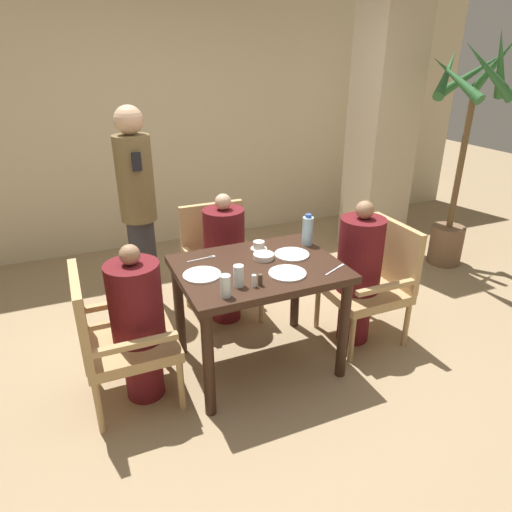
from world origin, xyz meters
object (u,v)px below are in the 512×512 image
diner_in_far_chair (225,257)px  chair_right_side (374,279)px  diner_in_right_chair (358,272)px  standing_host (138,206)px  bowl_small (264,256)px  diner_in_left_chair (138,322)px  glass_tall_mid (239,276)px  plate_main_right (202,275)px  glass_tall_near (225,286)px  teacup_with_saucer (259,246)px  chair_far_side (219,258)px  plate_main_left (292,254)px  chair_left_side (114,335)px  plate_dessert_center (287,273)px  water_bottle (308,231)px  potted_palm (459,169)px

diner_in_far_chair → chair_right_side: diner_in_far_chair is taller
diner_in_right_chair → standing_host: 1.80m
bowl_small → diner_in_left_chair: bearing=-174.6°
standing_host → glass_tall_mid: size_ratio=12.73×
plate_main_right → glass_tall_near: bearing=-81.1°
teacup_with_saucer → chair_far_side: bearing=100.6°
diner_in_right_chair → plate_main_left: bearing=173.6°
diner_in_left_chair → glass_tall_near: size_ratio=7.92×
plate_main_left → glass_tall_mid: bearing=-151.0°
chair_right_side → glass_tall_mid: 1.23m
chair_far_side → teacup_with_saucer: 0.66m
diner_in_far_chair → diner_in_left_chair: bearing=-139.9°
standing_host → glass_tall_near: size_ratio=12.73×
glass_tall_mid → glass_tall_near: bearing=-142.3°
diner_in_right_chair → bowl_small: (-0.72, 0.08, 0.22)m
diner_in_left_chair → standing_host: (0.24, 1.14, 0.37)m
chair_left_side → standing_host: (0.38, 1.14, 0.42)m
diner_in_far_chair → plate_dessert_center: diner_in_far_chair is taller
glass_tall_near → glass_tall_mid: bearing=37.7°
diner_in_right_chair → bowl_small: size_ratio=7.95×
glass_tall_near → diner_in_right_chair: bearing=15.0°
teacup_with_saucer → plate_dessert_center: bearing=-89.0°
diner_in_right_chair → plate_main_right: 1.19m
diner_in_far_chair → glass_tall_mid: bearing=-103.9°
plate_main_right → teacup_with_saucer: bearing=26.0°
diner_in_far_chair → water_bottle: (0.46, -0.48, 0.33)m
diner_in_far_chair → water_bottle: diner_in_far_chair is taller
diner_in_right_chair → plate_main_right: (-1.18, 0.00, 0.21)m
potted_palm → plate_dessert_center: potted_palm is taller
glass_tall_mid → plate_main_right: bearing=126.5°
diner_in_right_chair → standing_host: bearing=139.8°
chair_right_side → bowl_small: (-0.87, 0.08, 0.30)m
diner_in_right_chair → plate_dessert_center: bearing=-164.6°
diner_in_left_chair → glass_tall_mid: bearing=-20.4°
chair_far_side → plate_main_right: size_ratio=3.82×
chair_left_side → plate_main_right: size_ratio=3.82×
standing_host → potted_palm: potted_palm is taller
diner_in_right_chair → teacup_with_saucer: diner_in_right_chair is taller
glass_tall_near → chair_far_side: bearing=73.4°
water_bottle → diner_in_far_chair: bearing=133.8°
plate_main_right → glass_tall_mid: (0.16, -0.22, 0.06)m
plate_main_left → diner_in_left_chair: bearing=-176.9°
plate_main_left → bowl_small: 0.20m
diner_in_left_chair → glass_tall_mid: 0.68m
chair_left_side → diner_in_far_chair: size_ratio=0.85×
plate_dessert_center → glass_tall_mid: bearing=-175.4°
plate_main_left → plate_dessert_center: size_ratio=1.00×
bowl_small → water_bottle: (0.39, 0.11, 0.09)m
glass_tall_mid → potted_palm: bearing=20.7°
diner_in_left_chair → standing_host: standing_host is taller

